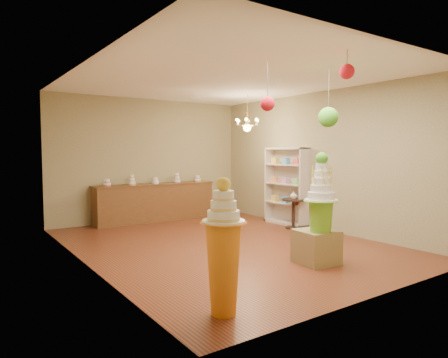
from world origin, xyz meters
TOP-DOWN VIEW (x-y plane):
  - floor at (0.00, 0.00)m, footprint 6.50×6.50m
  - ceiling at (0.00, 0.00)m, footprint 6.50×6.50m
  - wall_back at (0.00, 3.25)m, footprint 5.00×0.04m
  - wall_front at (0.00, -3.25)m, footprint 5.00×0.04m
  - wall_left at (-2.50, 0.00)m, footprint 0.04×6.50m
  - wall_right at (2.50, 0.00)m, footprint 0.04×6.50m
  - pedestal_green at (0.39, -1.98)m, footprint 0.55×0.55m
  - pedestal_orange at (-1.83, -2.64)m, footprint 0.48×0.48m
  - burlap_riser at (0.43, -1.87)m, footprint 0.62×0.62m
  - sideboard at (0.00, 2.97)m, footprint 3.04×0.54m
  - shelving_unit at (2.34, 0.80)m, footprint 0.33×1.20m
  - round_table at (2.10, 0.33)m, footprint 0.58×0.58m
  - vase at (2.10, 0.33)m, footprint 0.20×0.20m
  - pom_red_left at (-0.48, -1.76)m, footprint 0.20×0.20m
  - pom_green_mid at (0.66, -1.85)m, footprint 0.31×0.31m
  - pom_red_right at (0.02, -2.70)m, footprint 0.19×0.19m
  - chandelier at (1.48, 1.20)m, footprint 0.70×0.70m

SIDE VIEW (x-z plane):
  - floor at x=0.00m, z-range 0.00..0.00m
  - burlap_riser at x=0.43m, z-range 0.00..0.51m
  - round_table at x=2.10m, z-range 0.10..0.75m
  - sideboard at x=0.00m, z-range -0.10..1.06m
  - pedestal_orange at x=-1.83m, z-range -0.11..1.34m
  - pedestal_green at x=0.39m, z-range -0.14..1.56m
  - vase at x=2.10m, z-range 0.66..0.83m
  - shelving_unit at x=2.34m, z-range 0.00..1.80m
  - wall_back at x=0.00m, z-range 0.00..3.00m
  - wall_front at x=0.00m, z-range 0.00..3.00m
  - wall_left at x=-2.50m, z-range 0.00..3.00m
  - wall_right at x=2.50m, z-range 0.00..3.00m
  - pom_green_mid at x=0.66m, z-range 1.78..2.70m
  - chandelier at x=1.48m, z-range 1.88..2.73m
  - pom_red_left at x=-0.48m, z-range 2.01..2.74m
  - pom_red_right at x=0.02m, z-range 2.53..2.91m
  - ceiling at x=0.00m, z-range 3.00..3.00m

